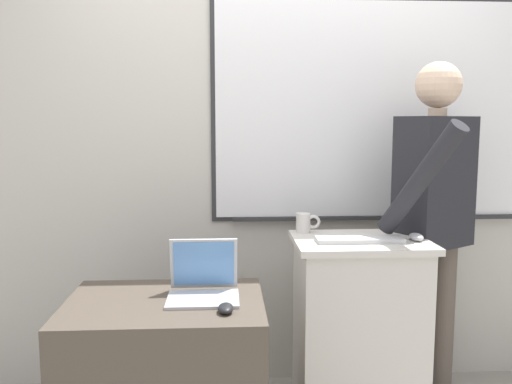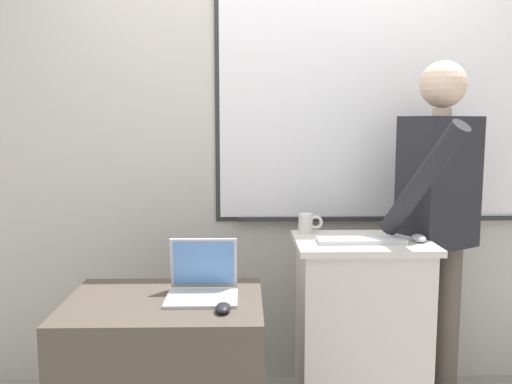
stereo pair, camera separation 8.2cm
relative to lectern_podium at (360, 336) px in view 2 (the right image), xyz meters
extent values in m
cube|color=beige|center=(-0.32, 0.60, 0.97)|extent=(6.40, 0.12, 2.87)
cube|color=#2D2D30|center=(0.22, 0.53, 1.07)|extent=(1.84, 0.02, 1.22)
cube|color=white|center=(0.22, 0.52, 1.07)|extent=(1.79, 0.02, 1.17)
cube|color=#2D2D30|center=(0.22, 0.51, 0.47)|extent=(1.61, 0.04, 0.02)
cube|color=beige|center=(0.00, 0.00, -0.02)|extent=(0.57, 0.43, 0.91)
cube|color=beige|center=(0.00, 0.00, 0.45)|extent=(0.62, 0.47, 0.03)
cylinder|color=brown|center=(0.32, 0.12, -0.04)|extent=(0.13, 0.13, 0.86)
cylinder|color=brown|center=(0.50, 0.23, -0.04)|extent=(0.13, 0.13, 0.86)
cube|color=#232328|center=(0.41, 0.17, 0.71)|extent=(0.44, 0.39, 0.65)
cylinder|color=beige|center=(0.41, 0.17, 1.06)|extent=(0.09, 0.09, 0.04)
sphere|color=beige|center=(0.41, 0.17, 1.19)|extent=(0.22, 0.22, 0.22)
cylinder|color=#232328|center=(0.22, -0.13, 0.75)|extent=(0.30, 0.42, 0.53)
cylinder|color=#232328|center=(0.59, 0.28, 0.69)|extent=(0.08, 0.08, 0.61)
cube|color=#B7BABF|center=(-0.72, -0.28, 0.28)|extent=(0.30, 0.22, 0.01)
cube|color=#B7BABF|center=(-0.72, -0.15, 0.40)|extent=(0.29, 0.05, 0.22)
cube|color=#598CCC|center=(-0.72, -0.16, 0.40)|extent=(0.26, 0.03, 0.20)
cube|color=silver|center=(-0.02, -0.06, 0.48)|extent=(0.40, 0.11, 0.02)
ellipsoid|color=black|center=(-0.63, -0.42, 0.29)|extent=(0.06, 0.10, 0.03)
ellipsoid|color=#BCBCC1|center=(0.25, -0.05, 0.48)|extent=(0.06, 0.10, 0.03)
cylinder|color=silver|center=(-0.25, 0.17, 0.51)|extent=(0.07, 0.07, 0.10)
torus|color=silver|center=(-0.20, 0.17, 0.52)|extent=(0.07, 0.02, 0.07)
camera|label=1|loc=(-0.63, -2.44, 1.01)|focal=38.00mm
camera|label=2|loc=(-0.55, -2.45, 1.01)|focal=38.00mm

